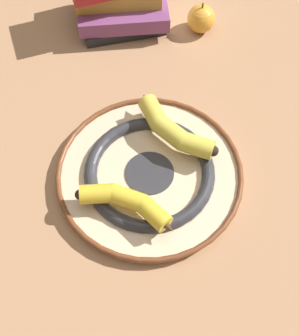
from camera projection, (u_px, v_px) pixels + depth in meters
The scene contains 5 objects.
ground_plane at pixel (151, 189), 0.91m from camera, with size 2.80×2.80×0.00m, color #A87A56.
decorative_bowl at pixel (150, 174), 0.90m from camera, with size 0.36×0.36×0.03m.
banana_a at pixel (128, 202), 0.83m from camera, with size 0.16×0.14×0.04m.
banana_b at pixel (172, 129), 0.91m from camera, with size 0.19×0.10×0.04m.
apple at pixel (201, 19), 1.09m from camera, with size 0.07×0.07×0.08m.
Camera 1 is at (-0.37, 0.19, 0.80)m, focal length 50.00 mm.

